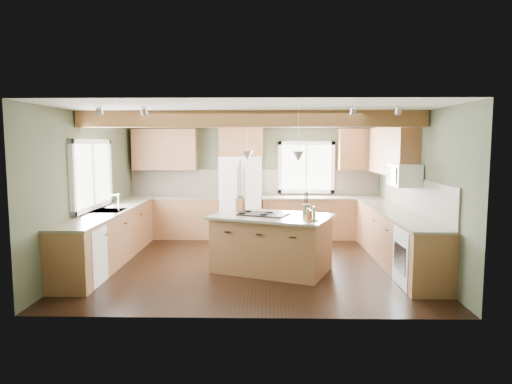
{
  "coord_description": "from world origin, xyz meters",
  "views": [
    {
      "loc": [
        0.23,
        -7.77,
        2.08
      ],
      "look_at": [
        0.07,
        0.3,
        1.22
      ],
      "focal_mm": 32.0,
      "sensor_mm": 36.0,
      "label": 1
    }
  ],
  "objects": [
    {
      "name": "ceiling_beam",
      "position": [
        0.0,
        -0.43,
        2.47
      ],
      "size": [
        5.55,
        0.26,
        0.26
      ],
      "primitive_type": "cube",
      "color": "brown",
      "rests_on": "ceiling"
    },
    {
      "name": "upper_cab_right",
      "position": [
        2.62,
        0.9,
        1.95
      ],
      "size": [
        0.35,
        2.2,
        0.9
      ],
      "primitive_type": "cube",
      "color": "brown",
      "rests_on": "wall_right"
    },
    {
      "name": "backsplash_right",
      "position": [
        2.78,
        0.05,
        1.21
      ],
      "size": [
        0.03,
        3.7,
        0.58
      ],
      "primitive_type": "cube",
      "color": "brown",
      "rests_on": "wall_right"
    },
    {
      "name": "floor",
      "position": [
        0.0,
        0.0,
        0.0
      ],
      "size": [
        5.6,
        5.6,
        0.0
      ],
      "primitive_type": "plane",
      "color": "black",
      "rests_on": "ground"
    },
    {
      "name": "bottle_tray",
      "position": [
        0.93,
        -0.95,
        1.02
      ],
      "size": [
        0.3,
        0.3,
        0.21
      ],
      "primitive_type": null,
      "rotation": [
        0.0,
        0.0,
        -0.5
      ],
      "color": "brown",
      "rests_on": "island_top"
    },
    {
      "name": "window_back",
      "position": [
        1.15,
        2.48,
        1.55
      ],
      "size": [
        1.1,
        0.04,
        1.0
      ],
      "primitive_type": "cube",
      "color": "white",
      "rests_on": "wall_back"
    },
    {
      "name": "wall_back",
      "position": [
        0.0,
        2.5,
        1.3
      ],
      "size": [
        5.6,
        0.0,
        5.6
      ],
      "primitive_type": "plane",
      "rotation": [
        1.57,
        0.0,
        0.0
      ],
      "color": "#3F4934",
      "rests_on": "ground"
    },
    {
      "name": "dishwasher",
      "position": [
        -2.49,
        -1.25,
        0.43
      ],
      "size": [
        0.6,
        0.6,
        0.84
      ],
      "primitive_type": "cube",
      "color": "white",
      "rests_on": "floor"
    },
    {
      "name": "oven",
      "position": [
        2.49,
        -1.25,
        0.43
      ],
      "size": [
        0.6,
        0.72,
        0.84
      ],
      "primitive_type": "cube",
      "color": "white",
      "rests_on": "floor"
    },
    {
      "name": "wall_left",
      "position": [
        -2.8,
        0.0,
        1.3
      ],
      "size": [
        0.0,
        5.0,
        5.0
      ],
      "primitive_type": "plane",
      "rotation": [
        1.57,
        0.0,
        1.57
      ],
      "color": "#3F4934",
      "rests_on": "ground"
    },
    {
      "name": "base_cab_back_right",
      "position": [
        1.49,
        2.2,
        0.44
      ],
      "size": [
        2.62,
        0.6,
        0.88
      ],
      "primitive_type": "cube",
      "color": "brown",
      "rests_on": "floor"
    },
    {
      "name": "island",
      "position": [
        0.34,
        -0.43,
        0.44
      ],
      "size": [
        2.03,
        1.65,
        0.88
      ],
      "primitive_type": "cube",
      "rotation": [
        0.0,
        0.0,
        -0.38
      ],
      "color": "olive",
      "rests_on": "floor"
    },
    {
      "name": "microwave",
      "position": [
        2.58,
        -0.05,
        1.55
      ],
      "size": [
        0.4,
        0.7,
        0.38
      ],
      "primitive_type": "cube",
      "color": "white",
      "rests_on": "wall_right"
    },
    {
      "name": "cooktop",
      "position": [
        0.21,
        -0.38,
        0.93
      ],
      "size": [
        0.89,
        0.75,
        0.02
      ],
      "primitive_type": "cube",
      "rotation": [
        0.0,
        0.0,
        -0.38
      ],
      "color": "black",
      "rests_on": "island_top"
    },
    {
      "name": "upper_cab_back_left",
      "position": [
        -1.99,
        2.33,
        1.95
      ],
      "size": [
        1.4,
        0.35,
        0.9
      ],
      "primitive_type": "cube",
      "color": "brown",
      "rests_on": "wall_back"
    },
    {
      "name": "upper_cab_back_corner",
      "position": [
        2.3,
        2.33,
        1.95
      ],
      "size": [
        0.9,
        0.35,
        0.9
      ],
      "primitive_type": "cube",
      "color": "brown",
      "rests_on": "wall_back"
    },
    {
      "name": "refrigerator",
      "position": [
        -0.3,
        2.12,
        0.9
      ],
      "size": [
        0.9,
        0.74,
        1.8
      ],
      "primitive_type": "cube",
      "color": "white",
      "rests_on": "floor"
    },
    {
      "name": "pendant_left",
      "position": [
        -0.07,
        -0.27,
        1.88
      ],
      "size": [
        0.18,
        0.18,
        0.16
      ],
      "primitive_type": "cone",
      "rotation": [
        3.14,
        0.0,
        0.0
      ],
      "color": "#B2B2B7",
      "rests_on": "ceiling"
    },
    {
      "name": "ceiling",
      "position": [
        0.0,
        0.0,
        2.6
      ],
      "size": [
        5.6,
        5.6,
        0.0
      ],
      "primitive_type": "plane",
      "rotation": [
        3.14,
        0.0,
        0.0
      ],
      "color": "silver",
      "rests_on": "wall_back"
    },
    {
      "name": "counter_left",
      "position": [
        -2.5,
        0.05,
        0.9
      ],
      "size": [
        0.64,
        3.74,
        0.04
      ],
      "primitive_type": "cube",
      "color": "brown",
      "rests_on": "base_cab_left"
    },
    {
      "name": "base_cab_left",
      "position": [
        -2.5,
        0.05,
        0.44
      ],
      "size": [
        0.6,
        3.7,
        0.88
      ],
      "primitive_type": "cube",
      "color": "brown",
      "rests_on": "floor"
    },
    {
      "name": "base_cab_back_left",
      "position": [
        -1.79,
        2.2,
        0.44
      ],
      "size": [
        2.02,
        0.6,
        0.88
      ],
      "primitive_type": "cube",
      "color": "brown",
      "rests_on": "floor"
    },
    {
      "name": "faucet",
      "position": [
        -2.32,
        0.05,
        1.05
      ],
      "size": [
        0.02,
        0.02,
        0.28
      ],
      "primitive_type": "cylinder",
      "color": "#B2B2B7",
      "rests_on": "sink"
    },
    {
      "name": "upper_cab_over_fridge",
      "position": [
        -0.3,
        2.33,
        2.15
      ],
      "size": [
        0.96,
        0.35,
        0.7
      ],
      "primitive_type": "cube",
      "color": "brown",
      "rests_on": "wall_back"
    },
    {
      "name": "counter_right",
      "position": [
        2.5,
        0.05,
        0.9
      ],
      "size": [
        0.64,
        3.74,
        0.04
      ],
      "primitive_type": "cube",
      "color": "brown",
      "rests_on": "base_cab_right"
    },
    {
      "name": "counter_back_left",
      "position": [
        -1.79,
        2.2,
        0.9
      ],
      "size": [
        2.06,
        0.64,
        0.04
      ],
      "primitive_type": "cube",
      "color": "brown",
      "rests_on": "base_cab_back_left"
    },
    {
      "name": "base_cab_right",
      "position": [
        2.5,
        0.05,
        0.44
      ],
      "size": [
        0.6,
        3.7,
        0.88
      ],
      "primitive_type": "cube",
      "color": "brown",
      "rests_on": "floor"
    },
    {
      "name": "knife_block",
      "position": [
        -0.2,
        -0.01,
        1.03
      ],
      "size": [
        0.16,
        0.15,
        0.22
      ],
      "primitive_type": "cube",
      "rotation": [
        0.0,
        0.0,
        -0.46
      ],
      "color": "brown",
      "rests_on": "island_top"
    },
    {
      "name": "pendant_right",
      "position": [
        0.75,
        -0.59,
        1.88
      ],
      "size": [
        0.18,
        0.18,
        0.16
      ],
      "primitive_type": "cone",
      "rotation": [
        3.14,
        0.0,
        0.0
      ],
      "color": "#B2B2B7",
      "rests_on": "ceiling"
    },
    {
      "name": "sink",
      "position": [
        -2.5,
        0.05,
        0.91
      ],
      "size": [
        0.5,
        0.65,
        0.03
      ],
      "primitive_type": "cube",
      "color": "#262628",
      "rests_on": "counter_left"
    },
    {
      "name": "soffit_trim",
      "position": [
        0.0,
        2.4,
        2.54
      ],
      "size": [
        5.55,
        0.2,
        0.1
      ],
      "primitive_type": "cube",
      "color": "brown",
      "rests_on": "ceiling"
    },
    {
      "name": "backsplash_back",
      "position": [
        0.0,
        2.48,
        1.21
      ],
      "size": [
        5.58,
        0.03,
        0.58
      ],
      "primitive_type": "cube",
      "color": "brown",
      "rests_on": "wall_back"
    },
    {
      "name": "utensil_crock",
      "position": [
        0.9,
        -0.32,
        1.0
      ],
      "size": [
        0.17,
        0.17,
        0.17
      ],
      "primitive_type": "cylinder",
      "rotation": [
        0.0,
        0.0,
        -0.53
      ],
      "color": "#463D38",
      "rests_on": "island_top"
    },
    {
      "name": "window_left",
      "position": [
        -2.78,
        0.05,
        1.55
      ],
      "size": [
        0.04,
        1.6,
        1.05
      ],
      "primitive_type": "cube",
      "color": "white",
      "rests_on": "wall_left"
    },
    {
      "name": "island_top",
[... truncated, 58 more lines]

